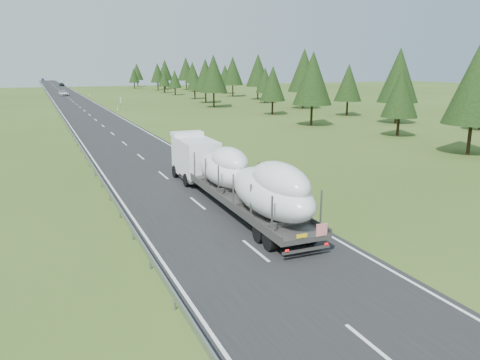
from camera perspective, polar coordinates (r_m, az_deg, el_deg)
name	(u,v)px	position (r m, az deg, el deg)	size (l,w,h in m)	color
ground	(256,251)	(23.58, 1.90, -8.64)	(400.00, 400.00, 0.00)	#38501A
road_surface	(76,104)	(120.35, -19.35, 8.74)	(10.00, 400.00, 0.02)	black
guardrail	(52,102)	(119.94, -21.91, 8.80)	(0.10, 400.00, 0.76)	slate
marker_posts	(81,90)	(175.57, -18.76, 10.31)	(0.13, 350.08, 1.00)	silver
highway_sign	(121,101)	(101.27, -14.35, 9.30)	(0.08, 0.90, 2.60)	slate
tree_line_right	(244,75)	(119.40, 0.49, 12.71)	(27.27, 261.09, 12.49)	black
boat_truck	(236,175)	(29.68, -0.51, 0.62)	(3.06, 19.87, 4.15)	white
distant_van	(64,93)	(155.22, -20.70, 9.88)	(2.56, 5.55, 1.54)	silver
distant_car_dark	(62,84)	(228.73, -20.90, 10.84)	(1.80, 4.46, 1.52)	black
distant_car_blue	(43,79)	(319.67, -22.92, 11.23)	(1.37, 3.94, 1.30)	#16193E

